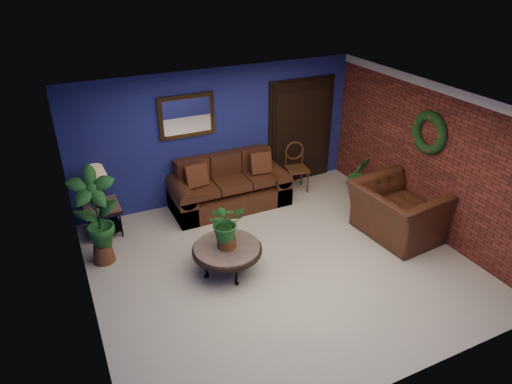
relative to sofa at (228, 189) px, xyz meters
name	(u,v)px	position (x,y,z in m)	size (l,w,h in m)	color
floor	(280,263)	(0.01, -2.08, -0.32)	(5.50, 5.50, 0.00)	beige
wall_back	(219,135)	(0.01, 0.42, 0.93)	(5.50, 0.04, 2.50)	navy
wall_left	(80,238)	(-2.74, -2.08, 0.93)	(0.04, 5.00, 2.50)	navy
wall_right_brick	(429,159)	(2.76, -2.08, 0.93)	(0.04, 5.00, 2.50)	maroon
ceiling	(285,107)	(0.01, -2.08, 2.18)	(5.50, 5.00, 0.02)	silver
crown_molding	(441,88)	(2.73, -2.08, 2.11)	(0.03, 5.00, 0.14)	white
wall_mirror	(187,116)	(-0.59, 0.38, 1.40)	(1.02, 0.06, 0.77)	#412B12
closet_door	(301,132)	(1.76, 0.39, 0.73)	(1.44, 0.06, 2.18)	black
wreath	(429,133)	(2.70, -2.03, 1.38)	(0.72, 0.72, 0.16)	black
sofa	(228,189)	(0.00, 0.00, 0.00)	(2.17, 0.94, 0.98)	#4D2316
coffee_table	(227,250)	(-0.80, -1.91, 0.07)	(1.04, 1.04, 0.45)	#4D4744
end_table	(102,212)	(-2.29, -0.03, 0.10)	(0.60, 0.60, 0.55)	#4D4744
table_lamp	(97,181)	(-2.29, -0.03, 0.67)	(0.41, 0.41, 0.68)	#412B12
side_chair	(296,163)	(1.48, 0.04, 0.23)	(0.48, 0.48, 0.97)	brown
armchair	(398,211)	(2.16, -2.19, 0.13)	(1.39, 1.21, 0.90)	#4D2316
coffee_plant	(226,224)	(-0.80, -1.91, 0.52)	(0.56, 0.49, 0.72)	brown
floor_plant	(358,176)	(2.36, -0.83, 0.14)	(0.46, 0.40, 0.87)	brown
tall_plant	(96,214)	(-2.44, -0.84, 0.54)	(0.72, 0.50, 1.57)	brown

